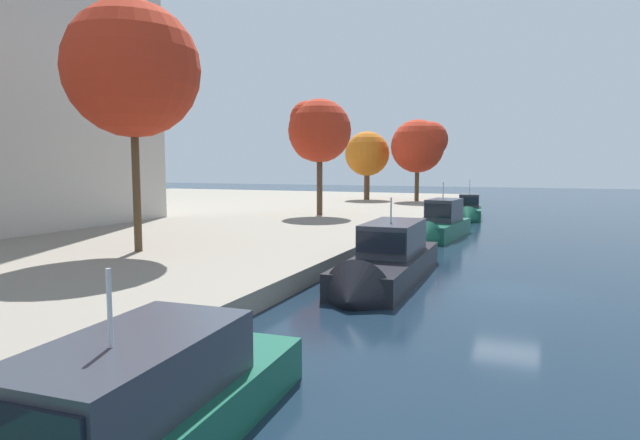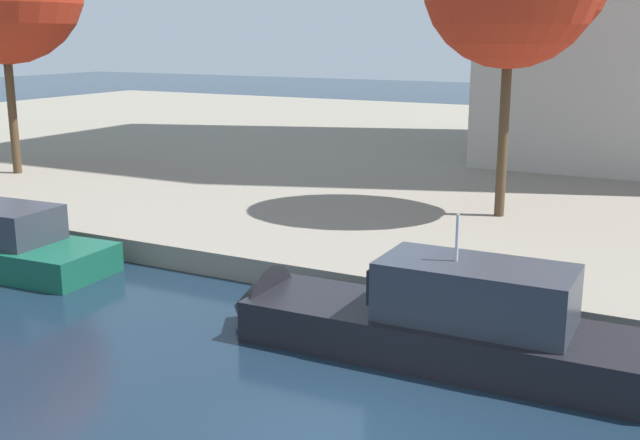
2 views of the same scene
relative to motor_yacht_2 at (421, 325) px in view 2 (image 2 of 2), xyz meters
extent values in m
cube|color=gray|center=(-0.02, 30.18, -0.33)|extent=(120.00, 55.00, 0.80)
cube|color=black|center=(0.57, 0.01, -0.36)|extent=(9.96, 2.94, 1.38)
cone|color=black|center=(-4.78, -0.10, -0.36)|extent=(1.26, 2.62, 2.59)
cube|color=#2D333D|center=(1.31, 0.03, 1.04)|extent=(4.50, 2.28, 1.41)
cube|color=black|center=(-0.42, -0.01, 1.11)|extent=(1.23, 2.07, 0.85)
cylinder|color=silver|center=(0.82, 0.02, 2.31)|extent=(0.08, 0.08, 1.12)
cylinder|color=#4C3823|center=(-1.43, 12.15, 3.24)|extent=(0.38, 0.38, 6.34)
cylinder|color=#4C3823|center=(-25.37, 10.10, 3.22)|extent=(0.42, 0.42, 6.31)
sphere|color=#B22D19|center=(-25.82, 11.00, 8.15)|extent=(3.93, 3.93, 3.93)
camera|label=1|loc=(-22.10, -6.00, 4.25)|focal=30.01mm
camera|label=2|loc=(6.19, -16.84, 6.91)|focal=43.71mm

